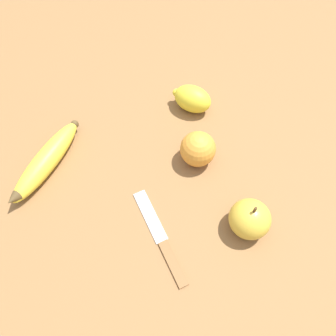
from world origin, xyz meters
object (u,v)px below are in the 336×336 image
Objects in this scene: lemon at (192,99)px; paring_knife at (161,239)px; banana at (46,161)px; apple at (250,219)px; orange at (198,149)px.

paring_knife is at bearing 54.04° from lemon.
apple is (-0.28, 0.26, 0.01)m from banana.
orange is at bearing 119.04° from banana.
apple is 0.28m from lemon.
lemon is at bearing -96.59° from apple.
apple reaches higher than banana.
apple is at bearing -15.80° from paring_knife.
orange is 0.89× the size of apple.
banana is 0.29m from orange.
orange is 0.70× the size of lemon.
banana is 0.38m from apple.
paring_knife is at bearing -14.35° from apple.
orange reaches higher than banana.
banana is 1.82× the size of lemon.
lemon is 0.52× the size of paring_knife.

